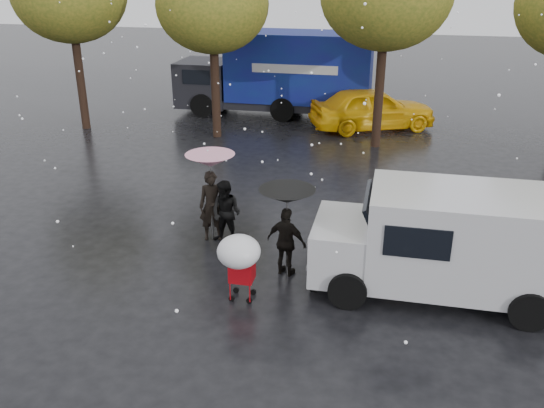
% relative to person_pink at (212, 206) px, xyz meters
% --- Properties ---
extents(ground, '(90.00, 90.00, 0.00)m').
position_rel_person_pink_xyz_m(ground, '(0.96, -1.56, -0.86)').
color(ground, black).
rests_on(ground, ground).
extents(person_pink, '(0.72, 0.57, 1.72)m').
position_rel_person_pink_xyz_m(person_pink, '(0.00, 0.00, 0.00)').
color(person_pink, black).
rests_on(person_pink, ground).
extents(person_middle, '(0.88, 0.76, 1.56)m').
position_rel_person_pink_xyz_m(person_middle, '(0.39, -0.15, -0.08)').
color(person_middle, black).
rests_on(person_middle, ground).
extents(person_black, '(0.97, 0.61, 1.54)m').
position_rel_person_pink_xyz_m(person_black, '(2.06, -1.30, -0.09)').
color(person_black, black).
rests_on(person_black, ground).
extents(umbrella_pink, '(1.15, 1.15, 2.15)m').
position_rel_person_pink_xyz_m(umbrella_pink, '(0.00, 0.00, 1.14)').
color(umbrella_pink, '#4C4C4C').
rests_on(umbrella_pink, ground).
extents(umbrella_black, '(1.17, 1.17, 1.97)m').
position_rel_person_pink_xyz_m(umbrella_black, '(2.06, -1.30, 0.96)').
color(umbrella_black, '#4C4C4C').
rests_on(umbrella_black, ground).
extents(vendor_cart, '(1.52, 0.80, 1.27)m').
position_rel_person_pink_xyz_m(vendor_cart, '(3.41, -1.58, -0.13)').
color(vendor_cart, slate).
rests_on(vendor_cart, ground).
extents(shopping_cart, '(0.84, 0.84, 1.46)m').
position_rel_person_pink_xyz_m(shopping_cart, '(1.38, -2.59, 0.21)').
color(shopping_cart, '#BC0A12').
rests_on(shopping_cart, ground).
extents(white_van, '(4.91, 2.18, 2.20)m').
position_rel_person_pink_xyz_m(white_van, '(5.27, -1.35, 0.30)').
color(white_van, silver).
rests_on(white_van, ground).
extents(blue_truck, '(8.30, 2.60, 3.50)m').
position_rel_person_pink_xyz_m(blue_truck, '(-0.86, 12.27, 0.90)').
color(blue_truck, navy).
rests_on(blue_truck, ground).
extents(box_ground_near, '(0.62, 0.56, 0.46)m').
position_rel_person_pink_xyz_m(box_ground_near, '(4.35, -1.26, -0.63)').
color(box_ground_near, '#986B42').
rests_on(box_ground_near, ground).
extents(box_ground_far, '(0.54, 0.47, 0.36)m').
position_rel_person_pink_xyz_m(box_ground_far, '(3.27, -0.39, -0.68)').
color(box_ground_far, '#986B42').
rests_on(box_ground_far, ground).
extents(yellow_taxi, '(5.26, 3.78, 1.66)m').
position_rel_person_pink_xyz_m(yellow_taxi, '(3.18, 10.74, -0.03)').
color(yellow_taxi, yellow).
rests_on(yellow_taxi, ground).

